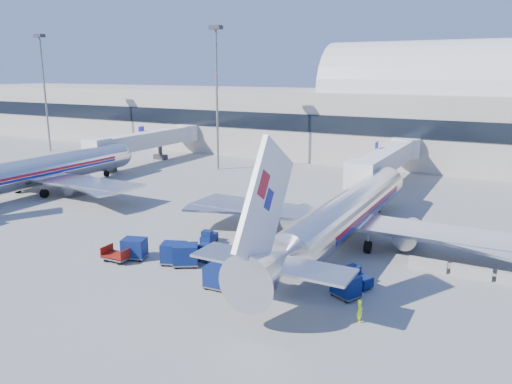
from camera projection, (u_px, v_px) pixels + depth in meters
The scene contains 20 objects.
ground at pixel (226, 242), 47.25m from camera, with size 260.00×260.00×0.00m, color gray.
terminal at pixel (314, 113), 99.62m from camera, with size 170.00×28.15×21.00m.
airliner_main at pixel (344, 215), 45.81m from camera, with size 32.00×37.26×12.07m.
airliner_mid at pixel (35, 172), 65.13m from camera, with size 32.00×37.26×12.07m.
jetbridge_near at pixel (389, 159), 69.19m from camera, with size 4.40×27.50×6.25m.
jetbridge_mid at pixel (152, 139), 88.51m from camera, with size 4.40×27.50×6.25m.
mast_far_west at pixel (43, 76), 97.02m from camera, with size 2.00×1.20×22.60m.
mast_west at pixel (217, 77), 78.62m from camera, with size 2.00×1.20×22.60m.
barrier_near at pixel (428, 265), 40.58m from camera, with size 3.00×0.55×0.90m, color #9E9E96.
barrier_mid at pixel (471, 272), 39.06m from camera, with size 3.00×0.55×0.90m, color #9E9E96.
tug_lead at pixel (208, 254), 42.24m from camera, with size 2.30×1.20×1.48m.
tug_right at pixel (357, 277), 37.52m from camera, with size 2.48×1.89×1.45m.
tug_left at pixel (209, 237), 46.76m from camera, with size 1.39×2.23×1.36m.
cart_train_a at pixel (186, 255), 41.25m from camera, with size 2.64×2.48×1.86m.
cart_train_b at pixel (174, 253), 41.65m from camera, with size 2.53×2.25×1.84m.
cart_train_c at pixel (134, 248), 42.88m from camera, with size 2.41×2.09×1.79m.
cart_solo_near at pixel (218, 277), 36.99m from camera, with size 2.08×1.63×1.76m.
cart_solo_far at pixel (346, 285), 35.57m from camera, with size 2.39×2.18×1.71m.
cart_open_red at pixel (117, 256), 42.41m from camera, with size 2.32×1.67×0.61m.
ramp_worker at pixel (360, 311), 32.03m from camera, with size 0.58×0.38×1.58m, color #A1E317.
Camera 1 is at (23.68, -38.11, 15.80)m, focal length 35.00 mm.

